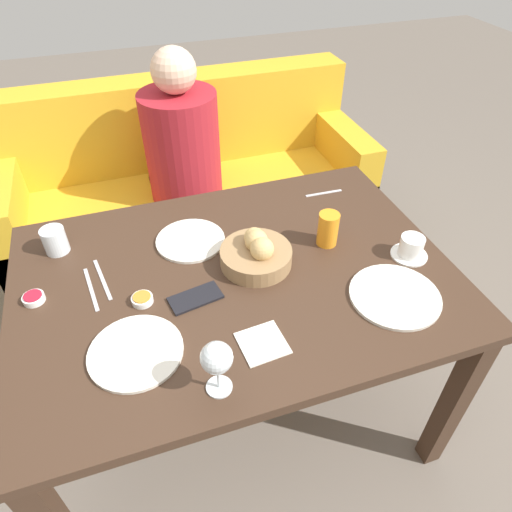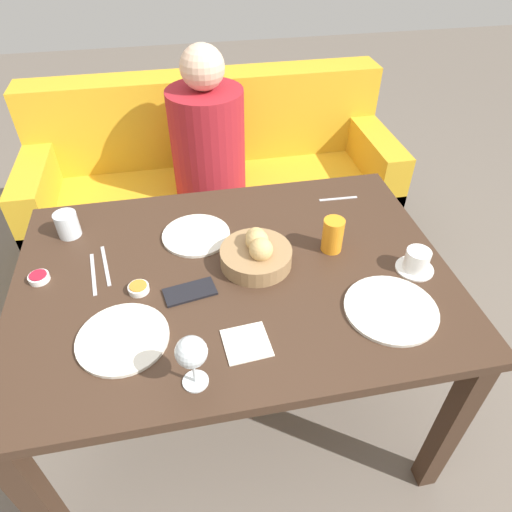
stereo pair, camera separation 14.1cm
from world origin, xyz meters
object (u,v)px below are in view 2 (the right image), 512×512
(juice_glass, at_px, (333,235))
(wine_glass, at_px, (191,354))
(jam_bowl_honey, at_px, (139,288))
(fork_silver, at_px, (93,274))
(jam_bowl_berry, at_px, (39,277))
(plate_far_center, at_px, (196,235))
(water_tumbler, at_px, (67,225))
(spoon_coffee, at_px, (338,199))
(coffee_cup, at_px, (417,261))
(bread_basket, at_px, (257,253))
(cell_phone, at_px, (190,292))
(knife_silver, at_px, (106,265))
(plate_near_right, at_px, (391,309))
(plate_near_left, at_px, (123,338))
(couch, at_px, (214,194))
(napkin, at_px, (247,343))
(seated_person, at_px, (211,185))

(juice_glass, height_order, wine_glass, wine_glass)
(jam_bowl_honey, relative_size, fork_silver, 0.32)
(jam_bowl_berry, bearing_deg, plate_far_center, 14.25)
(water_tumbler, distance_m, spoon_coffee, 0.96)
(spoon_coffee, bearing_deg, coffee_cup, -75.82)
(jam_bowl_berry, bearing_deg, bread_basket, -4.15)
(cell_phone, bearing_deg, jam_bowl_berry, 162.44)
(coffee_cup, height_order, knife_silver, coffee_cup)
(plate_near_right, bearing_deg, plate_near_left, 177.11)
(plate_far_center, height_order, spoon_coffee, plate_far_center)
(plate_near_left, height_order, wine_glass, wine_glass)
(water_tumbler, relative_size, cell_phone, 0.53)
(couch, height_order, coffee_cup, couch)
(bread_basket, bearing_deg, wine_glass, -119.84)
(knife_silver, bearing_deg, plate_near_left, -78.80)
(couch, bearing_deg, plate_far_center, -99.31)
(water_tumbler, xyz_separation_m, fork_silver, (0.09, -0.22, -0.04))
(coffee_cup, relative_size, napkin, 0.91)
(plate_near_right, bearing_deg, plate_far_center, 139.06)
(seated_person, xyz_separation_m, coffee_cup, (0.53, -1.03, 0.30))
(water_tumbler, distance_m, napkin, 0.76)
(plate_near_left, relative_size, water_tumbler, 2.86)
(seated_person, bearing_deg, fork_silver, -117.38)
(juice_glass, bearing_deg, seated_person, 109.05)
(jam_bowl_berry, xyz_separation_m, fork_silver, (0.16, -0.00, -0.01))
(water_tumbler, distance_m, coffee_cup, 1.13)
(bread_basket, xyz_separation_m, juice_glass, (0.25, 0.02, 0.02))
(fork_silver, distance_m, knife_silver, 0.05)
(water_tumbler, xyz_separation_m, spoon_coffee, (0.96, 0.03, -0.04))
(fork_silver, distance_m, spoon_coffee, 0.90)
(coffee_cup, distance_m, jam_bowl_honey, 0.84)
(couch, distance_m, coffee_cup, 1.36)
(plate_near_left, bearing_deg, jam_bowl_berry, 132.14)
(couch, height_order, seated_person, seated_person)
(jam_bowl_honey, bearing_deg, water_tumbler, 125.76)
(bread_basket, distance_m, plate_far_center, 0.25)
(bread_basket, xyz_separation_m, napkin, (-0.09, -0.31, -0.04))
(seated_person, height_order, cell_phone, seated_person)
(seated_person, xyz_separation_m, cell_phone, (-0.16, -1.00, 0.27))
(seated_person, xyz_separation_m, napkin, (-0.03, -1.21, 0.27))
(jam_bowl_berry, distance_m, knife_silver, 0.19)
(water_tumbler, height_order, cell_phone, water_tumbler)
(jam_bowl_honey, bearing_deg, cell_phone, -13.87)
(coffee_cup, xyz_separation_m, spoon_coffee, (-0.10, 0.42, -0.03))
(plate_far_center, bearing_deg, couch, 80.69)
(napkin, bearing_deg, fork_silver, 139.79)
(water_tumbler, bearing_deg, cell_phone, -43.29)
(water_tumbler, distance_m, cell_phone, 0.51)
(coffee_cup, xyz_separation_m, napkin, (-0.56, -0.18, -0.03))
(jam_bowl_berry, bearing_deg, couch, 58.08)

